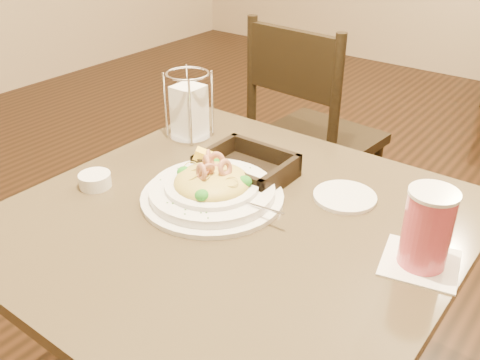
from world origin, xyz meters
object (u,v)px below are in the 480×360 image
Objects in this scene: drink_glass at (427,229)px; butter_ramekin at (95,180)px; dining_chair_near at (309,133)px; main_table at (235,298)px; napkin_caddy at (189,110)px; side_plate at (345,197)px; pasta_bowl at (212,188)px; bread_basket at (246,169)px.

drink_glass is 0.73m from butter_ramekin.
dining_chair_near reaches higher than drink_glass.
main_table is 0.42m from butter_ramekin.
drink_glass is 0.88× the size of napkin_caddy.
main_table is 6.38× the size of side_plate.
pasta_bowl is at bearing -39.95° from napkin_caddy.
napkin_caddy is 1.32× the size of side_plate.
butter_ramekin is at bearing -148.18° from side_plate.
drink_glass reaches higher than main_table.
pasta_bowl reaches higher than butter_ramekin.
dining_chair_near is 0.87m from side_plate.
bread_basket is at bearing 44.78° from butter_ramekin.
napkin_caddy is (-0.01, -0.64, 0.30)m from dining_chair_near.
pasta_bowl is (0.25, -0.86, 0.25)m from dining_chair_near.
napkin_caddy reaches higher than pasta_bowl.
bread_basket is at bearing -19.38° from napkin_caddy.
napkin_caddy reaches higher than side_plate.
dining_chair_near is at bearing 125.25° from side_plate.
bread_basket reaches higher than butter_ramekin.
side_plate is (0.50, -0.04, -0.07)m from napkin_caddy.
drink_glass is at bearing -29.43° from side_plate.
side_plate is (-0.22, 0.12, -0.07)m from drink_glass.
napkin_caddy is at bearing 160.62° from bread_basket.
dining_chair_near is (-0.33, 0.89, 0.01)m from main_table.
napkin_caddy reaches higher than bread_basket.
main_table is 5.49× the size of drink_glass.
butter_ramekin is at bearing -135.22° from bread_basket.
side_plate is (0.48, -0.68, 0.22)m from dining_chair_near.
pasta_bowl is 0.46m from drink_glass.
side_plate is at bearing 12.60° from bread_basket.
drink_glass is 0.26m from side_plate.
pasta_bowl is at bearing 161.71° from main_table.
main_table is 0.27m from pasta_bowl.
napkin_caddy reaches higher than butter_ramekin.
butter_ramekin is (-0.25, -0.12, -0.01)m from pasta_bowl.
main_table is 4.85× the size of napkin_caddy.
pasta_bowl is 2.51× the size of side_plate.
bread_basket reaches higher than side_plate.
bread_basket is (-0.00, 0.13, -0.01)m from pasta_bowl.
pasta_bowl is 0.28m from butter_ramekin.
dining_chair_near is at bearing 131.06° from drink_glass.
pasta_bowl is 0.35m from napkin_caddy.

